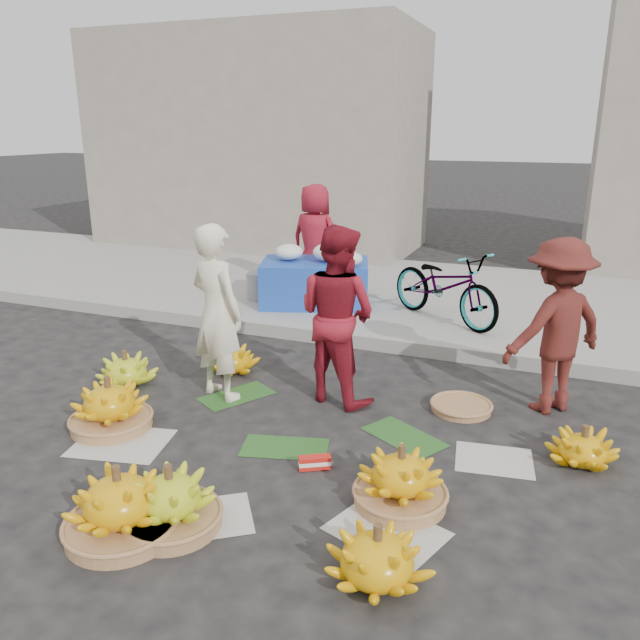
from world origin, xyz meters
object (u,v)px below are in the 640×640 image
at_px(vendor_cream, 217,313).
at_px(flower_table, 316,280).
at_px(banana_bunch_0, 110,406).
at_px(bicycle, 445,285).
at_px(banana_bunch_4, 401,480).

xyz_separation_m(vendor_cream, flower_table, (-0.18, 2.72, -0.34)).
distance_m(banana_bunch_0, flower_table, 3.63).
distance_m(vendor_cream, bicycle, 3.03).
relative_size(vendor_cream, bicycle, 0.96).
height_order(flower_table, bicycle, bicycle).
relative_size(flower_table, bicycle, 0.95).
relative_size(banana_bunch_0, vendor_cream, 0.42).
bearing_deg(vendor_cream, banana_bunch_0, 79.88).
xyz_separation_m(banana_bunch_0, vendor_cream, (0.50, 0.88, 0.59)).
bearing_deg(bicycle, banana_bunch_0, -176.36).
bearing_deg(banana_bunch_0, flower_table, 84.92).
bearing_deg(bicycle, banana_bunch_4, -139.79).
bearing_deg(bicycle, vendor_cream, -176.43).
xyz_separation_m(flower_table, bicycle, (1.68, -0.10, 0.10)).
distance_m(vendor_cream, flower_table, 2.75).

